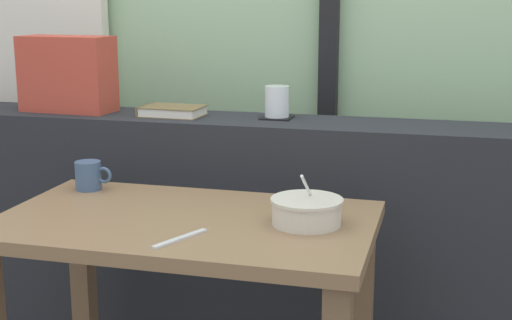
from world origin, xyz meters
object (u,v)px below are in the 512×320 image
Objects in this scene: juice_glass at (277,103)px; coaster_square at (277,118)px; breakfast_table at (186,269)px; ceramic_mug at (89,175)px; fork_utensil at (180,239)px; closed_book at (172,111)px; throw_pillow at (68,74)px; soup_bowl at (307,211)px.

coaster_square is at bearing -90.00° from juice_glass.
ceramic_mug reaches higher than breakfast_table.
juice_glass is 0.60× the size of fork_utensil.
juice_glass is 0.36m from closed_book.
throw_pillow reaches higher than juice_glass.
juice_glass is at bearing 41.64° from ceramic_mug.
soup_bowl is 1.07× the size of fork_utensil.
ceramic_mug is (-0.12, -0.38, -0.14)m from closed_book.
juice_glass is at bearing 110.35° from soup_bowl.
ceramic_mug is at bearing 166.59° from soup_bowl.
fork_utensil is (-0.05, -0.78, -0.17)m from coaster_square.
juice_glass is 0.81m from fork_utensil.
throw_pillow is 2.83× the size of ceramic_mug.
breakfast_table is at bearing 131.07° from fork_utensil.
fork_utensil is at bearing -93.57° from juice_glass.
coaster_square is 0.64m from soup_bowl.
soup_bowl reaches higher than fork_utensil.
breakfast_table is 0.46m from ceramic_mug.
ceramic_mug is (-0.47, -0.42, -0.18)m from juice_glass.
breakfast_table is 0.70m from closed_book.
breakfast_table is 8.61× the size of ceramic_mug.
breakfast_table is 0.69m from coaster_square.
breakfast_table is 5.72× the size of fork_utensil.
ceramic_mug is at bearing -138.36° from juice_glass.
throw_pillow reaches higher than coaster_square.
closed_book is at bearing 136.40° from soup_bowl.
closed_book is 1.87× the size of ceramic_mug.
coaster_square is 0.75m from throw_pillow.
fork_utensil is 0.56m from ceramic_mug.
juice_glass reaches higher than breakfast_table.
coaster_square reaches higher than fork_utensil.
throw_pillow is (-0.74, -0.04, 0.13)m from coaster_square.
throw_pillow reaches higher than breakfast_table.
throw_pillow is at bearing 157.52° from fork_utensil.
coaster_square is at bearing 2.80° from throw_pillow.
throw_pillow is (-0.39, 0.00, 0.11)m from closed_book.
closed_book is 0.40m from throw_pillow.
fork_utensil is (0.30, -0.74, -0.18)m from closed_book.
closed_book reaches higher than ceramic_mug.
juice_glass is at bearing 90.00° from coaster_square.
throw_pillow reaches higher than closed_book.
soup_bowl reaches higher than breakfast_table.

